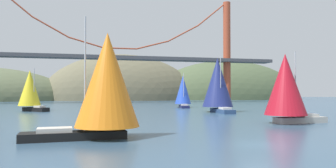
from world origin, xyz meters
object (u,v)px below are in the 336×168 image
at_px(sailboat_yellow_sail, 30,89).
at_px(sailboat_crimson_sail, 286,86).
at_px(sailboat_blue_spinnaker, 183,91).
at_px(sailboat_orange_sail, 106,82).
at_px(sailboat_navy_sail, 218,83).

relative_size(sailboat_yellow_sail, sailboat_crimson_sail, 0.96).
bearing_deg(sailboat_blue_spinnaker, sailboat_orange_sail, -114.04).
bearing_deg(sailboat_crimson_sail, sailboat_blue_spinnaker, 90.50).
distance_m(sailboat_navy_sail, sailboat_yellow_sail, 37.71).
relative_size(sailboat_orange_sail, sailboat_blue_spinnaker, 1.20).
bearing_deg(sailboat_crimson_sail, sailboat_navy_sail, 88.24).
height_order(sailboat_yellow_sail, sailboat_crimson_sail, sailboat_crimson_sail).
bearing_deg(sailboat_navy_sail, sailboat_yellow_sail, 160.90).
xyz_separation_m(sailboat_navy_sail, sailboat_orange_sail, (-23.32, -30.48, -0.77)).
relative_size(sailboat_navy_sail, sailboat_blue_spinnaker, 1.26).
bearing_deg(sailboat_crimson_sail, sailboat_yellow_sail, 134.55).
bearing_deg(sailboat_yellow_sail, sailboat_crimson_sail, -45.45).
height_order(sailboat_yellow_sail, sailboat_blue_spinnaker, sailboat_yellow_sail).
xyz_separation_m(sailboat_yellow_sail, sailboat_blue_spinnaker, (34.53, 7.03, -0.31)).
bearing_deg(sailboat_orange_sail, sailboat_blue_spinnaker, 65.96).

